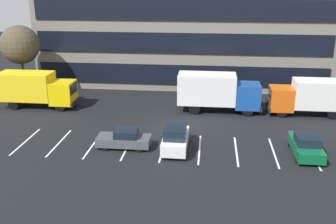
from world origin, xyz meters
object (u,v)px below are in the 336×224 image
at_px(box_truck_blue, 217,91).
at_px(sedan_charcoal, 124,139).
at_px(suv_white, 175,138).
at_px(sedan_forest, 306,145).
at_px(bare_tree, 20,45).
at_px(box_truck_yellow_all, 36,88).
at_px(box_truck_orange, 311,96).

relative_size(box_truck_blue, sedan_charcoal, 1.95).
bearing_deg(sedan_charcoal, suv_white, -0.28).
bearing_deg(sedan_forest, bare_tree, 155.63).
height_order(box_truck_yellow_all, bare_tree, bare_tree).
bearing_deg(box_truck_yellow_all, suv_white, -30.89).
relative_size(suv_white, sedan_charcoal, 1.05).
bearing_deg(box_truck_blue, box_truck_orange, -0.71).
distance_m(box_truck_orange, sedan_forest, 9.63).
xyz_separation_m(box_truck_blue, bare_tree, (-21.14, 3.14, 3.58)).
bearing_deg(box_truck_blue, sedan_forest, -55.31).
height_order(box_truck_blue, bare_tree, bare_tree).
relative_size(box_truck_orange, sedan_forest, 1.66).
bearing_deg(suv_white, box_truck_orange, 38.24).
xyz_separation_m(box_truck_yellow_all, bare_tree, (-3.06, 3.77, 3.67)).
xyz_separation_m(box_truck_orange, suv_white, (-11.97, -9.43, -0.99)).
relative_size(box_truck_orange, box_truck_blue, 0.92).
bearing_deg(bare_tree, box_truck_orange, -6.19).
bearing_deg(suv_white, sedan_charcoal, 179.72).
relative_size(box_truck_orange, suv_white, 1.71).
xyz_separation_m(box_truck_orange, sedan_charcoal, (-15.94, -9.42, -1.24)).
bearing_deg(box_truck_yellow_all, box_truck_blue, 2.00).
bearing_deg(suv_white, sedan_forest, 0.93).
bearing_deg(box_truck_orange, box_truck_yellow_all, -178.89).
distance_m(suv_white, sedan_forest, 9.68).
xyz_separation_m(sedan_charcoal, bare_tree, (-14.00, 12.66, 4.98)).
distance_m(sedan_charcoal, bare_tree, 19.52).
bearing_deg(box_truck_blue, suv_white, -108.44).
distance_m(box_truck_yellow_all, suv_white, 17.39).
height_order(sedan_forest, bare_tree, bare_tree).
bearing_deg(bare_tree, box_truck_blue, -8.44).
relative_size(suv_white, bare_tree, 0.56).
relative_size(box_truck_orange, bare_tree, 0.95).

